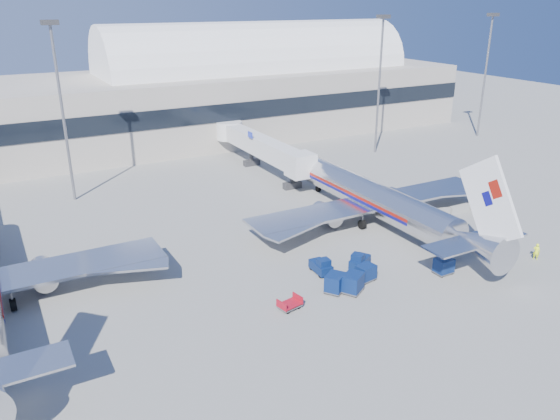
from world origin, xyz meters
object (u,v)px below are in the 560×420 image
ramp_worker (536,251)px  barrier_far (478,204)px  tug_lead (359,261)px  tug_left (321,266)px  airliner_main (376,199)px  tug_right (442,234)px  barrier_near (440,213)px  mast_east (380,65)px  barrier_mid (459,209)px  cart_train_c (335,283)px  jetbridge_near (257,144)px  cart_solo_near (444,266)px  mast_west (59,87)px  cart_train_a (366,272)px  cart_solo_far (478,242)px  cart_train_b (353,283)px  cart_open_red (290,305)px  mast_far_east (487,58)px

ramp_worker → barrier_far: bearing=-51.9°
tug_lead → tug_left: tug_lead is taller
airliner_main → tug_right: airliner_main is taller
barrier_near → tug_right: 7.09m
mast_east → tug_lead: (-28.81, -34.31, -14.02)m
tug_right → ramp_worker: size_ratio=1.39×
barrier_near → barrier_mid: 3.30m
barrier_mid → airliner_main: bearing=167.5°
barrier_near → mast_east: bearing=66.8°
cart_train_c → jetbridge_near: bearing=38.3°
barrier_far → ramp_worker: 14.94m
jetbridge_near → barrier_near: size_ratio=9.17×
jetbridge_near → cart_solo_near: (0.01, -40.02, -3.09)m
tug_right → cart_solo_near: cart_solo_near is taller
mast_west → cart_train_a: size_ratio=11.32×
barrier_far → cart_solo_far: 13.41m
mast_west → barrier_near: mast_west is taller
airliner_main → cart_train_b: (-12.19, -12.41, -1.97)m
cart_open_red → ramp_worker: bearing=-19.5°
mast_far_east → tug_left: bearing=-149.9°
barrier_mid → cart_train_b: bearing=-157.1°
cart_train_c → cart_solo_far: 18.23m
jetbridge_near → airliner_main: bearing=-84.8°
airliner_main → ramp_worker: size_ratio=21.00×
cart_train_c → barrier_near: bearing=-12.4°
mast_west → cart_train_a: (20.17, -36.70, -13.95)m
barrier_mid → cart_open_red: 31.44m
cart_solo_far → mast_east: bearing=93.3°
mast_west → cart_solo_near: mast_west is taller
mast_west → cart_solo_far: (34.65, -36.99, -13.92)m
airliner_main → tug_left: bearing=-148.0°
cart_train_c → tug_lead: bearing=-5.2°
airliner_main → tug_lead: size_ratio=12.85×
jetbridge_near → ramp_worker: bearing=-76.0°
barrier_near → jetbridge_near: bearing=109.9°
mast_east → tug_left: size_ratio=8.53×
barrier_far → mast_far_east: bearing=42.6°
mast_east → ramp_worker: mast_east is taller
tug_left → cart_train_a: 4.36m
tug_right → tug_left: size_ratio=0.93×
mast_far_east → barrier_far: 43.75m
barrier_mid → cart_solo_far: cart_solo_far is taller
mast_far_east → barrier_near: 48.57m
barrier_far → ramp_worker: size_ratio=1.69×
barrier_near → tug_lead: tug_lead is taller
mast_east → ramp_worker: 45.31m
tug_right → tug_lead: bearing=-132.1°
tug_left → ramp_worker: ramp_worker is taller
barrier_far → airliner_main: bearing=170.3°
mast_east → barrier_mid: 32.64m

